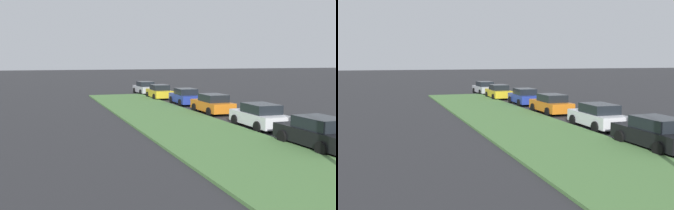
% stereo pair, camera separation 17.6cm
% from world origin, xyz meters
% --- Properties ---
extents(grass_median, '(60.00, 6.00, 0.12)m').
position_xyz_m(grass_median, '(10.00, 7.56, 0.06)').
color(grass_median, '#517F42').
rests_on(grass_median, ground).
extents(parked_car_black, '(4.32, 2.06, 1.47)m').
position_xyz_m(parked_car_black, '(11.25, 3.78, 0.72)').
color(parked_car_black, black).
rests_on(parked_car_black, ground).
extents(parked_car_white, '(4.34, 2.09, 1.47)m').
position_xyz_m(parked_car_white, '(16.70, 3.43, 0.72)').
color(parked_car_white, silver).
rests_on(parked_car_white, ground).
extents(parked_car_orange, '(4.31, 2.05, 1.47)m').
position_xyz_m(parked_car_orange, '(23.28, 3.39, 0.72)').
color(parked_car_orange, orange).
rests_on(parked_car_orange, ground).
extents(parked_car_blue, '(4.37, 2.16, 1.47)m').
position_xyz_m(parked_car_blue, '(29.29, 3.27, 0.72)').
color(parked_car_blue, '#23389E').
rests_on(parked_car_blue, ground).
extents(parked_car_yellow, '(4.35, 2.11, 1.47)m').
position_xyz_m(parked_car_yellow, '(35.00, 3.93, 0.72)').
color(parked_car_yellow, gold).
rests_on(parked_car_yellow, ground).
extents(parked_car_silver, '(4.35, 2.12, 1.47)m').
position_xyz_m(parked_car_silver, '(40.90, 3.86, 0.72)').
color(parked_car_silver, '#B2B5BA').
rests_on(parked_car_silver, ground).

